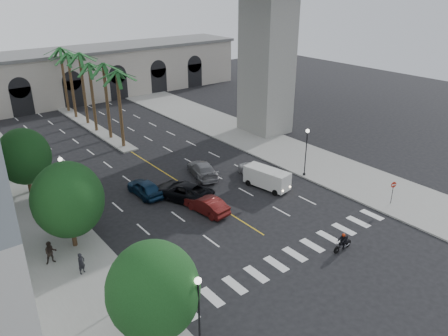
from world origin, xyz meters
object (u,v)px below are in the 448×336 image
at_px(lamp_post_left_far, 63,179).
at_px(cargo_van, 267,178).
at_px(car_c, 183,191).
at_px(car_a, 253,170).
at_px(lamp_post_left_near, 199,310).
at_px(traffic_signal_far, 144,263).
at_px(car_d, 203,169).
at_px(do_not_enter_sign, 393,188).
at_px(lamp_post_right, 306,148).
at_px(pedestrian_a, 81,263).
at_px(motorcycle_rider, 343,242).
at_px(pedestrian_b, 51,252).
at_px(traffic_signal_near, 176,295).
at_px(car_b, 206,205).
at_px(car_e, 145,188).

xyz_separation_m(lamp_post_left_far, cargo_van, (17.70, -7.60, -2.09)).
bearing_deg(car_c, car_a, 153.85).
distance_m(lamp_post_left_near, cargo_van, 22.30).
bearing_deg(traffic_signal_far, cargo_van, 21.42).
distance_m(car_d, do_not_enter_sign, 19.14).
xyz_separation_m(lamp_post_left_near, lamp_post_right, (22.80, 13.00, 0.00)).
bearing_deg(traffic_signal_far, lamp_post_right, 15.98).
distance_m(pedestrian_a, do_not_enter_sign, 27.94).
xyz_separation_m(lamp_post_left_far, motorcycle_rider, (14.86, -19.35, -2.54)).
distance_m(traffic_signal_far, pedestrian_b, 8.35).
xyz_separation_m(lamp_post_left_near, car_d, (14.18, 19.72, -2.43)).
distance_m(car_a, car_d, 5.36).
xyz_separation_m(lamp_post_left_near, traffic_signal_near, (0.10, 2.50, -0.71)).
height_order(lamp_post_right, cargo_van, lamp_post_right).
bearing_deg(lamp_post_left_far, motorcycle_rider, -52.48).
bearing_deg(car_a, car_b, 40.05).
distance_m(traffic_signal_near, car_a, 22.79).
relative_size(traffic_signal_far, car_e, 0.77).
xyz_separation_m(car_a, do_not_enter_sign, (6.18, -12.64, 0.93)).
xyz_separation_m(motorcycle_rider, pedestrian_a, (-17.34, 9.50, 0.29)).
distance_m(lamp_post_right, motorcycle_rider, 14.08).
bearing_deg(car_e, pedestrian_b, 26.96).
bearing_deg(car_d, do_not_enter_sign, 139.78).
xyz_separation_m(lamp_post_right, car_b, (-12.90, 0.08, -2.45)).
height_order(lamp_post_right, traffic_signal_near, lamp_post_right).
height_order(lamp_post_left_near, traffic_signal_near, lamp_post_left_near).
height_order(car_a, cargo_van, cargo_van).
bearing_deg(traffic_signal_near, car_b, 47.19).
bearing_deg(car_d, car_c, 51.76).
bearing_deg(car_c, lamp_post_right, 141.21).
height_order(motorcycle_rider, cargo_van, cargo_van).
distance_m(motorcycle_rider, car_a, 14.94).
height_order(car_b, pedestrian_b, pedestrian_b).
relative_size(car_c, car_d, 1.10).
xyz_separation_m(car_b, car_e, (-2.76, 6.45, 0.04)).
relative_size(car_d, cargo_van, 1.10).
height_order(lamp_post_left_far, car_c, lamp_post_left_far).
height_order(traffic_signal_far, car_a, traffic_signal_far).
bearing_deg(traffic_signal_near, cargo_van, 31.79).
xyz_separation_m(motorcycle_rider, car_c, (-5.24, 14.96, 0.17)).
relative_size(traffic_signal_far, car_a, 0.77).
bearing_deg(car_b, lamp_post_right, 172.23).
bearing_deg(pedestrian_b, car_a, 14.43).
bearing_deg(pedestrian_a, car_c, 1.63).
bearing_deg(pedestrian_b, car_c, 20.12).
height_order(car_d, car_e, car_e).
distance_m(traffic_signal_far, motorcycle_rider, 15.64).
distance_m(motorcycle_rider, cargo_van, 12.10).
height_order(car_c, pedestrian_a, pedestrian_a).
xyz_separation_m(cargo_van, pedestrian_b, (-21.50, 0.33, -0.08)).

